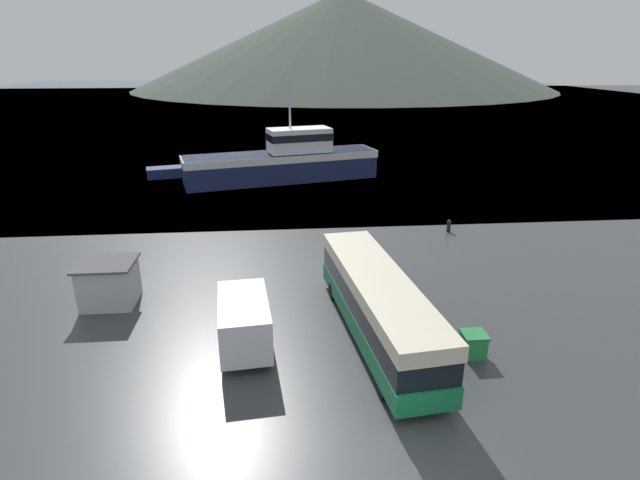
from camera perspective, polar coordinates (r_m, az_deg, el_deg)
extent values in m
plane|color=#383A3D|center=(17.98, 10.48, -23.54)|extent=(400.00, 400.00, 0.00)
plane|color=#3D5160|center=(156.16, -3.65, 15.84)|extent=(240.00, 240.00, 0.00)
cone|color=#424C42|center=(205.67, 2.54, 21.85)|extent=(158.40, 158.40, 35.08)
cube|color=#146B3D|center=(23.44, 6.53, -9.04)|extent=(3.88, 12.30, 0.93)
cube|color=black|center=(22.97, 6.63, -6.88)|extent=(3.80, 12.05, 1.06)
cube|color=beige|center=(22.59, 6.72, -4.94)|extent=(3.88, 12.30, 0.66)
cube|color=black|center=(28.33, 2.86, -1.72)|extent=(2.20, 0.31, 1.43)
cylinder|color=black|center=(26.98, 1.50, -5.84)|extent=(0.40, 0.93, 0.90)
cylinder|color=black|center=(27.52, 6.00, -5.40)|extent=(0.40, 0.93, 0.90)
cylinder|color=black|center=(20.03, 7.18, -16.36)|extent=(0.40, 0.93, 0.90)
cylinder|color=black|center=(20.75, 13.19, -15.33)|extent=(0.40, 0.93, 0.90)
cube|color=silver|center=(22.57, -8.68, -9.12)|extent=(2.59, 4.62, 1.99)
cube|color=silver|center=(25.58, -8.93, -6.54)|extent=(2.34, 2.10, 1.10)
cube|color=black|center=(24.35, -8.96, -5.64)|extent=(1.84, 0.24, 0.70)
cylinder|color=black|center=(25.61, -11.04, -8.03)|extent=(0.29, 0.72, 0.70)
cylinder|color=black|center=(25.63, -6.65, -7.74)|extent=(0.29, 0.72, 0.70)
cylinder|color=black|center=(22.23, -10.99, -12.80)|extent=(0.29, 0.72, 0.70)
cylinder|color=black|center=(22.25, -5.86, -12.45)|extent=(0.29, 0.72, 0.70)
cube|color=#19234C|center=(52.53, -4.43, 8.34)|extent=(20.26, 9.03, 2.89)
cube|color=white|center=(52.31, -4.46, 9.50)|extent=(20.46, 9.12, 0.72)
cube|color=white|center=(52.58, -2.38, 11.34)|extent=(6.88, 4.44, 2.43)
cube|color=black|center=(52.52, -2.39, 11.74)|extent=(7.03, 4.56, 0.73)
cylinder|color=#B2B2B7|center=(51.86, -3.48, 15.19)|extent=(0.20, 0.20, 4.73)
cube|color=green|center=(23.19, 17.10, -11.45)|extent=(0.96, 0.93, 0.98)
cube|color=#227D3C|center=(22.92, 17.24, -10.29)|extent=(1.05, 1.02, 0.11)
cube|color=#B2B2B7|center=(28.48, -22.96, -4.65)|extent=(2.61, 2.42, 2.21)
cube|color=#4C4C51|center=(28.03, -23.28, -2.48)|extent=(2.87, 2.67, 0.12)
cube|color=#19234C|center=(56.60, -15.52, 7.60)|extent=(7.52, 3.81, 1.06)
cylinder|color=black|center=(38.29, 14.49, 1.40)|extent=(0.29, 0.29, 0.66)
sphere|color=black|center=(38.16, 14.54, 1.99)|extent=(0.34, 0.34, 0.34)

